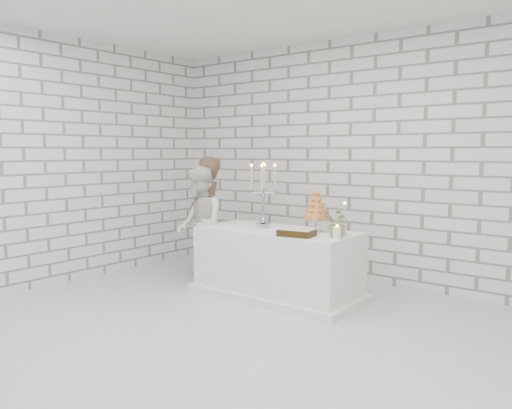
{
  "coord_description": "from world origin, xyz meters",
  "views": [
    {
      "loc": [
        2.66,
        -3.25,
        1.61
      ],
      "look_at": [
        -0.63,
        1.01,
        1.05
      ],
      "focal_mm": 35.82,
      "sensor_mm": 36.0,
      "label": 1
    }
  ],
  "objects_px": {
    "cake_table": "(277,263)",
    "candelabra": "(263,195)",
    "groom": "(206,218)",
    "bride": "(200,226)",
    "croquembouche": "(316,210)"
  },
  "relations": [
    {
      "from": "groom",
      "to": "candelabra",
      "type": "distance_m",
      "value": 1.06
    },
    {
      "from": "bride",
      "to": "croquembouche",
      "type": "bearing_deg",
      "value": 53.22
    },
    {
      "from": "cake_table",
      "to": "candelabra",
      "type": "distance_m",
      "value": 0.78
    },
    {
      "from": "groom",
      "to": "croquembouche",
      "type": "relative_size",
      "value": 3.37
    },
    {
      "from": "candelabra",
      "to": "croquembouche",
      "type": "relative_size",
      "value": 1.62
    },
    {
      "from": "candelabra",
      "to": "cake_table",
      "type": "bearing_deg",
      "value": -9.97
    },
    {
      "from": "cake_table",
      "to": "candelabra",
      "type": "xyz_separation_m",
      "value": [
        -0.22,
        0.04,
        0.75
      ]
    },
    {
      "from": "bride",
      "to": "croquembouche",
      "type": "relative_size",
      "value": 3.14
    },
    {
      "from": "cake_table",
      "to": "candelabra",
      "type": "relative_size",
      "value": 2.43
    },
    {
      "from": "bride",
      "to": "croquembouche",
      "type": "height_order",
      "value": "bride"
    },
    {
      "from": "cake_table",
      "to": "croquembouche",
      "type": "bearing_deg",
      "value": 19.42
    },
    {
      "from": "groom",
      "to": "bride",
      "type": "distance_m",
      "value": 0.35
    },
    {
      "from": "groom",
      "to": "croquembouche",
      "type": "distance_m",
      "value": 1.64
    },
    {
      "from": "cake_table",
      "to": "croquembouche",
      "type": "relative_size",
      "value": 3.94
    },
    {
      "from": "cake_table",
      "to": "groom",
      "type": "distance_m",
      "value": 1.29
    }
  ]
}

